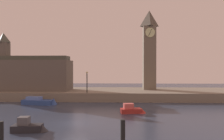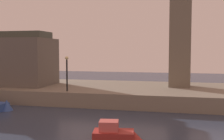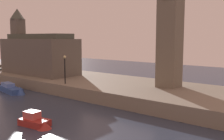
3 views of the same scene
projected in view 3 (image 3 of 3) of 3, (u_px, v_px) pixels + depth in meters
far_embankment at (97, 85)px, 37.43m from camera, size 70.00×12.00×1.50m
clock_tower at (170, 19)px, 30.93m from camera, size 2.63×2.66×15.48m
parliament_hall at (38, 54)px, 43.52m from camera, size 13.72×5.83×10.84m
streetlamp at (65, 66)px, 33.80m from camera, size 0.36×0.36×3.62m
boat_tour_blue at (13, 89)px, 35.66m from camera, size 5.83×2.36×1.46m
boat_dinghy_red at (37, 122)px, 22.26m from camera, size 3.40×1.76×1.22m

